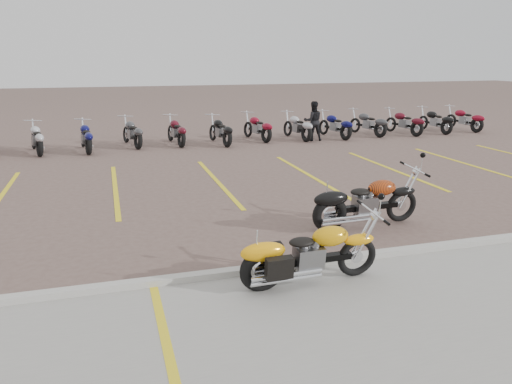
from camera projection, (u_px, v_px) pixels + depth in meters
The scene contains 8 objects.
ground at pixel (261, 228), 9.94m from camera, with size 100.00×100.00×0.00m, color #6E584F.
concrete_apron at pixel (375, 352), 5.78m from camera, with size 60.00×5.00×0.01m, color #9E9B93.
curb at pixel (297, 265), 8.07m from camera, with size 60.00×0.18×0.12m, color #ADAAA3.
parking_stripes at pixel (217, 182), 13.63m from camera, with size 38.00×5.50×0.01m, color yellow, non-canonical shape.
yellow_cruiser at pixel (307, 256), 7.41m from camera, with size 2.21×0.34×0.91m.
flame_cruiser at pixel (363, 204), 9.90m from camera, with size 2.34×0.37×0.96m.
person_b at pixel (313, 121), 20.06m from camera, with size 0.77×0.60×1.58m, color black.
bg_bike_row at pixel (239, 129), 19.69m from camera, with size 22.43×2.08×1.10m.
Camera 1 is at (-2.78, -8.97, 3.32)m, focal length 35.00 mm.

